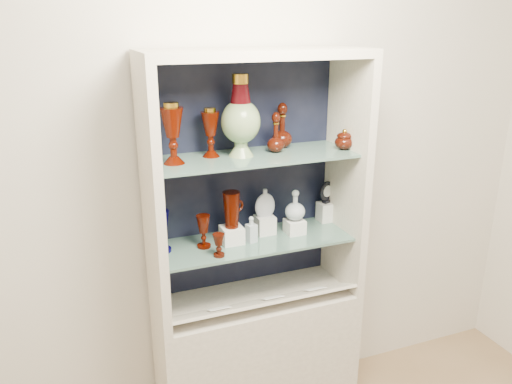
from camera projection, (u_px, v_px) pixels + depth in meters
name	position (u px, v px, depth m)	size (l,w,h in m)	color
wall_back	(240.00, 160.00, 2.47)	(3.50, 0.02, 2.80)	silver
cabinet_base	(256.00, 359.00, 2.61)	(1.00, 0.40, 0.75)	#BEB4A1
cabinet_back_panel	(242.00, 176.00, 2.47)	(0.98, 0.02, 1.15)	black
cabinet_side_left	(152.00, 199.00, 2.14)	(0.04, 0.40, 1.15)	#BEB4A1
cabinet_side_right	(346.00, 176.00, 2.47)	(0.04, 0.40, 1.15)	#BEB4A1
cabinet_top_cap	(256.00, 54.00, 2.11)	(1.00, 0.40, 0.04)	#BEB4A1
shelf_lower	(255.00, 241.00, 2.41)	(0.92, 0.34, 0.01)	slate
shelf_upper	(254.00, 157.00, 2.28)	(0.92, 0.34, 0.01)	slate
label_ledge	(264.00, 302.00, 2.38)	(0.92, 0.18, 0.01)	#BEB4A1
label_card_0	(272.00, 297.00, 2.39)	(0.10, 0.07, 0.00)	white
label_card_1	(315.00, 289.00, 2.47)	(0.10, 0.07, 0.00)	white
label_card_2	(219.00, 308.00, 2.30)	(0.10, 0.07, 0.00)	white
pedestal_lamp_left	(173.00, 134.00, 2.10)	(0.10, 0.10, 0.26)	#3F0B00
pedestal_lamp_right	(210.00, 133.00, 2.22)	(0.08, 0.08, 0.22)	#3F0B00
enamel_urn	(241.00, 116.00, 2.21)	(0.18, 0.18, 0.37)	#0B4124
ruby_decanter_a	(276.00, 130.00, 2.30)	(0.08, 0.08, 0.21)	#3E1107
ruby_decanter_b	(282.00, 124.00, 2.38)	(0.10, 0.10, 0.23)	#3E1107
lidded_bowl	(344.00, 139.00, 2.37)	(0.09, 0.09, 0.10)	#3E1107
cobalt_goblet	(161.00, 231.00, 2.26)	(0.08, 0.08, 0.20)	#070440
ruby_goblet_tall	(204.00, 231.00, 2.30)	(0.07, 0.07, 0.16)	#3F0B00
ruby_goblet_small	(219.00, 245.00, 2.22)	(0.05, 0.05, 0.11)	#3E1107
riser_ruby_pitcher	(232.00, 235.00, 2.37)	(0.10, 0.10, 0.08)	silver
ruby_pitcher	(231.00, 210.00, 2.33)	(0.13, 0.08, 0.17)	#3F0B00
clear_square_bottle	(251.00, 229.00, 2.37)	(0.05, 0.05, 0.13)	#A8B8C0
riser_flat_flask	(265.00, 225.00, 2.47)	(0.09, 0.09, 0.09)	silver
flat_flask	(265.00, 202.00, 2.43)	(0.10, 0.04, 0.15)	#ADB3BF
riser_clear_round_decanter	(295.00, 226.00, 2.48)	(0.09, 0.09, 0.07)	silver
clear_round_decanter	(295.00, 206.00, 2.44)	(0.10, 0.10, 0.15)	#A8B8C0
riser_cameo_medallion	(326.00, 212.00, 2.63)	(0.08, 0.08, 0.10)	silver
cameo_medallion	(327.00, 192.00, 2.59)	(0.10, 0.04, 0.12)	black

